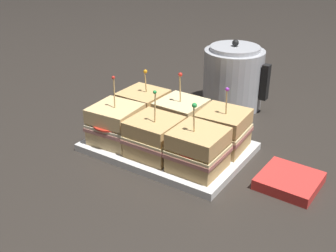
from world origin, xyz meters
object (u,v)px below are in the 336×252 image
(sandwich_front_left, at_px, (116,124))
(napkin_stack, at_px, (289,181))
(sandwich_front_right, at_px, (198,150))
(sandwich_back_center, at_px, (180,118))
(sandwich_back_left, at_px, (143,108))
(kettle_steel, at_px, (233,77))
(sandwich_back_right, at_px, (223,130))
(sandwich_front_center, at_px, (154,137))
(serving_platter, at_px, (168,147))

(sandwich_front_left, height_order, napkin_stack, sandwich_front_left)
(sandwich_front_right, relative_size, sandwich_back_center, 0.94)
(sandwich_front_left, height_order, sandwich_back_left, sandwich_front_left)
(sandwich_front_right, xyz_separation_m, kettle_steel, (-0.11, 0.41, 0.03))
(sandwich_front_left, xyz_separation_m, napkin_stack, (0.42, 0.07, -0.05))
(sandwich_back_center, xyz_separation_m, sandwich_back_right, (0.12, 0.00, -0.00))
(sandwich_front_center, bearing_deg, sandwich_front_right, -0.41)
(napkin_stack, bearing_deg, sandwich_front_center, -166.86)
(sandwich_front_left, height_order, sandwich_front_right, sandwich_front_left)
(sandwich_back_left, relative_size, kettle_steel, 0.75)
(sandwich_back_right, bearing_deg, sandwich_front_left, -153.47)
(sandwich_back_left, bearing_deg, sandwich_front_left, -89.38)
(sandwich_back_center, height_order, sandwich_back_right, sandwich_back_center)
(serving_platter, xyz_separation_m, sandwich_back_right, (0.12, 0.06, 0.06))
(sandwich_back_center, relative_size, napkin_stack, 1.35)
(serving_platter, distance_m, kettle_steel, 0.36)
(serving_platter, bearing_deg, sandwich_back_left, 153.76)
(serving_platter, relative_size, sandwich_back_left, 2.47)
(sandwich_back_right, bearing_deg, sandwich_front_center, -135.57)
(sandwich_front_center, xyz_separation_m, kettle_steel, (0.01, 0.40, 0.03))
(sandwich_back_center, relative_size, sandwich_back_right, 1.06)
(sandwich_front_center, xyz_separation_m, sandwich_back_center, (-0.00, 0.12, 0.00))
(sandwich_front_right, bearing_deg, kettle_steel, 105.12)
(sandwich_back_center, bearing_deg, sandwich_front_left, -134.36)
(kettle_steel, bearing_deg, sandwich_back_right, -68.92)
(sandwich_front_center, bearing_deg, sandwich_back_right, 44.43)
(serving_platter, xyz_separation_m, sandwich_front_center, (-0.00, -0.06, 0.05))
(sandwich_back_left, bearing_deg, serving_platter, -26.24)
(sandwich_back_right, bearing_deg, sandwich_back_left, -179.66)
(sandwich_front_center, height_order, kettle_steel, kettle_steel)
(serving_platter, relative_size, sandwich_front_left, 2.20)
(serving_platter, xyz_separation_m, sandwich_front_right, (0.12, -0.06, 0.06))
(sandwich_front_right, distance_m, sandwich_back_left, 0.27)
(sandwich_front_left, bearing_deg, sandwich_back_right, 26.53)
(serving_platter, relative_size, sandwich_back_center, 2.25)
(kettle_steel, bearing_deg, sandwich_front_left, -107.36)
(sandwich_back_left, distance_m, sandwich_back_right, 0.24)
(sandwich_back_left, height_order, kettle_steel, kettle_steel)
(serving_platter, distance_m, sandwich_back_left, 0.14)
(serving_platter, distance_m, napkin_stack, 0.31)
(sandwich_back_left, xyz_separation_m, sandwich_back_right, (0.24, 0.00, -0.00))
(sandwich_back_center, bearing_deg, napkin_stack, -8.50)
(sandwich_front_left, relative_size, napkin_stack, 1.38)
(sandwich_front_center, relative_size, sandwich_front_right, 1.04)
(sandwich_front_left, distance_m, sandwich_front_right, 0.24)
(sandwich_back_left, bearing_deg, sandwich_back_right, 0.34)
(serving_platter, bearing_deg, sandwich_back_right, 26.64)
(sandwich_front_left, height_order, sandwich_back_right, sandwich_front_left)
(sandwich_back_center, xyz_separation_m, napkin_stack, (0.31, -0.05, -0.05))
(serving_platter, height_order, sandwich_back_center, sandwich_back_center)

